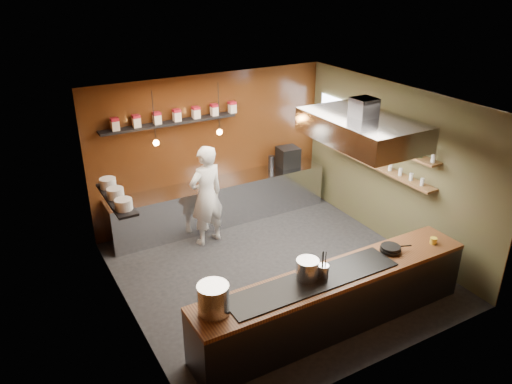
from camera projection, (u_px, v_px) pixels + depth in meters
floor at (276, 272)px, 8.66m from camera, size 5.00×5.00×0.00m
back_wall at (212, 149)px, 10.01m from camera, size 5.00×0.00×5.00m
left_wall at (125, 232)px, 6.92m from camera, size 0.00×5.00×5.00m
right_wall at (393, 166)px, 9.15m from camera, size 0.00×5.00×5.00m
ceiling at (279, 103)px, 7.41m from camera, size 5.00×5.00×0.00m
window_pane at (335, 122)px, 10.31m from camera, size 0.00×1.00×1.00m
prep_counter at (221, 202)px, 10.19m from camera, size 4.60×0.65×0.90m
pass_counter at (334, 300)px, 7.20m from camera, size 4.40×0.72×0.94m
tin_shelf at (170, 123)px, 9.21m from camera, size 2.60×0.26×0.04m
plate_shelf at (116, 199)px, 7.76m from camera, size 0.30×1.40×0.04m
bottle_shelf_upper at (378, 141)px, 9.14m from camera, size 0.26×2.80×0.04m
bottle_shelf_lower at (375, 165)px, 9.34m from camera, size 0.26×2.80×0.04m
extractor_hood at (362, 129)px, 7.88m from camera, size 1.20×2.00×0.72m
pendant_left at (156, 140)px, 8.48m from camera, size 0.10×0.10×0.95m
pendant_right at (219, 129)px, 9.02m from camera, size 0.10×0.10×0.95m
storage_tins at (177, 115)px, 9.22m from camera, size 2.43×0.13×0.22m
plate_stacks at (115, 193)px, 7.72m from camera, size 0.26×1.16×0.16m
bottles at (379, 134)px, 9.09m from camera, size 0.06×2.66×0.24m
wine_glasses at (376, 161)px, 9.31m from camera, size 0.07×2.37×0.13m
stockpot_large at (213, 299)px, 6.13m from camera, size 0.44×0.44×0.39m
stockpot_small at (307, 269)px, 6.80m from camera, size 0.39×0.39×0.30m
utensil_crock at (323, 271)px, 6.84m from camera, size 0.18×0.18×0.20m
frying_pan at (391, 248)px, 7.51m from camera, size 0.47×0.32×0.08m
butter_jar at (433, 241)px, 7.74m from camera, size 0.12×0.12×0.10m
espresso_machine at (288, 157)px, 10.68m from camera, size 0.46×0.44×0.42m
chef at (206, 196)px, 9.23m from camera, size 0.79×0.60×1.94m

